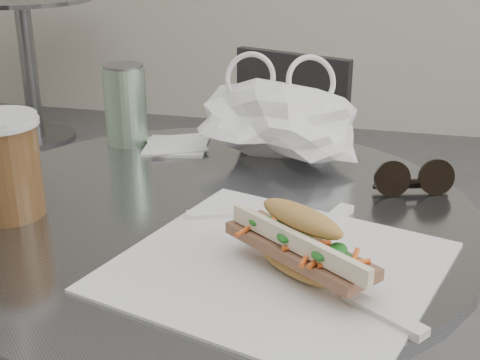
% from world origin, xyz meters
% --- Properties ---
extents(bg_table, '(0.70, 0.70, 0.74)m').
position_xyz_m(bg_table, '(-1.60, 2.40, 0.47)').
color(bg_table, slate).
rests_on(bg_table, ground).
extents(chair_far, '(0.43, 0.46, 0.79)m').
position_xyz_m(chair_far, '(-0.08, 0.94, 0.35)').
color(chair_far, '#2C2C2E').
rests_on(chair_far, ground).
extents(sandwich_paper, '(0.43, 0.42, 0.00)m').
position_xyz_m(sandwich_paper, '(0.13, 0.06, 0.74)').
color(sandwich_paper, white).
rests_on(sandwich_paper, cafe_table).
extents(banh_mi, '(0.24, 0.22, 0.08)m').
position_xyz_m(banh_mi, '(0.15, 0.05, 0.78)').
color(banh_mi, tan).
rests_on(banh_mi, sandwich_paper).
extents(iced_coffee, '(0.10, 0.10, 0.30)m').
position_xyz_m(iced_coffee, '(-0.26, 0.12, 0.81)').
color(iced_coffee, brown).
rests_on(iced_coffee, cafe_table).
extents(sunglasses, '(0.12, 0.06, 0.05)m').
position_xyz_m(sunglasses, '(0.28, 0.32, 0.76)').
color(sunglasses, black).
rests_on(sunglasses, cafe_table).
extents(plastic_bag, '(0.29, 0.25, 0.13)m').
position_xyz_m(plastic_bag, '(0.05, 0.43, 0.80)').
color(plastic_bag, white).
rests_on(plastic_bag, cafe_table).
extents(napkin_stack, '(0.13, 0.13, 0.01)m').
position_xyz_m(napkin_stack, '(-0.13, 0.44, 0.74)').
color(napkin_stack, white).
rests_on(napkin_stack, cafe_table).
extents(drink_can, '(0.07, 0.07, 0.14)m').
position_xyz_m(drink_can, '(-0.22, 0.44, 0.81)').
color(drink_can, '#4F8859').
rests_on(drink_can, cafe_table).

